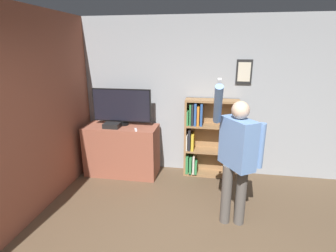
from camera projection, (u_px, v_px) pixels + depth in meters
The scene contains 8 objects.
wall_back at pixel (201, 98), 4.54m from camera, with size 6.15×0.09×2.70m.
wall_side_brick at pixel (37, 113), 3.49m from camera, with size 0.06×4.47×2.70m.
tv_ledge at pixel (122, 150), 4.64m from camera, with size 1.26×0.55×0.89m.
television at pixel (122, 106), 4.51m from camera, with size 1.03×0.22×0.63m.
game_console at pixel (112, 125), 4.42m from camera, with size 0.27×0.20×0.08m.
remote_loose at pixel (136, 130), 4.29m from camera, with size 0.08×0.14×0.02m.
bookshelf at pixel (205, 137), 4.54m from camera, with size 0.89×0.28×1.36m.
person at pixel (237, 153), 3.14m from camera, with size 0.61×0.56×1.88m.
Camera 1 is at (0.17, -1.62, 2.20)m, focal length 28.00 mm.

